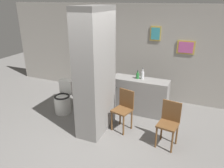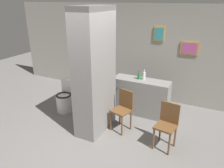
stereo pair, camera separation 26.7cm
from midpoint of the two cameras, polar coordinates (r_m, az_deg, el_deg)
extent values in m
plane|color=slate|center=(4.65, -8.18, -14.54)|extent=(14.00, 14.00, 0.00)
cube|color=gray|center=(6.31, 3.56, 8.48)|extent=(8.00, 0.06, 2.60)
cube|color=#B79338|center=(6.89, -9.46, 12.73)|extent=(0.36, 0.02, 0.48)
cube|color=#4C9959|center=(6.87, -9.52, 12.71)|extent=(0.30, 0.01, 0.39)
cube|color=#B79338|center=(5.90, 17.49, 9.11)|extent=(0.44, 0.02, 0.34)
cube|color=#B24C8C|center=(5.88, 17.48, 9.08)|extent=(0.36, 0.01, 0.28)
cube|color=#B79338|center=(5.97, 10.03, 12.84)|extent=(0.28, 0.02, 0.38)
cube|color=teal|center=(5.96, 9.99, 12.82)|extent=(0.23, 0.01, 0.31)
cube|color=gray|center=(4.45, -6.12, 2.80)|extent=(0.48, 1.01, 2.60)
cylinder|color=black|center=(4.34, -10.47, 5.53)|extent=(0.03, 0.40, 0.40)
cylinder|color=red|center=(4.35, -10.64, 5.55)|extent=(0.01, 0.07, 0.07)
cube|color=gray|center=(5.47, 5.81, -3.16)|extent=(1.38, 0.44, 0.89)
cylinder|color=silver|center=(5.69, -14.11, -5.27)|extent=(0.40, 0.40, 0.44)
torus|color=black|center=(5.59, -14.32, -3.16)|extent=(0.39, 0.39, 0.04)
cube|color=silver|center=(5.71, -12.92, -0.65)|extent=(0.36, 0.20, 0.36)
cylinder|color=brown|center=(4.82, -1.66, -9.66)|extent=(0.04, 0.04, 0.45)
cylinder|color=brown|center=(4.65, 1.34, -10.88)|extent=(0.04, 0.04, 0.45)
cylinder|color=brown|center=(5.03, 0.61, -8.22)|extent=(0.04, 0.04, 0.45)
cylinder|color=brown|center=(4.87, 3.56, -9.32)|extent=(0.04, 0.04, 0.45)
cube|color=brown|center=(4.72, 0.98, -6.96)|extent=(0.45, 0.45, 0.04)
cube|color=brown|center=(4.74, 2.22, -3.81)|extent=(0.36, 0.12, 0.41)
cylinder|color=brown|center=(4.37, 9.68, -13.61)|extent=(0.04, 0.04, 0.45)
cylinder|color=brown|center=(4.29, 13.64, -14.67)|extent=(0.04, 0.04, 0.45)
cylinder|color=brown|center=(4.62, 11.17, -11.64)|extent=(0.04, 0.04, 0.45)
cylinder|color=brown|center=(4.54, 14.92, -12.58)|extent=(0.04, 0.04, 0.45)
cube|color=brown|center=(4.32, 12.61, -10.43)|extent=(0.41, 0.41, 0.04)
cube|color=brown|center=(4.35, 13.59, -6.88)|extent=(0.37, 0.08, 0.41)
torus|color=black|center=(5.94, -9.14, -2.35)|extent=(0.69, 0.04, 0.69)
torus|color=black|center=(5.48, 0.47, -4.16)|extent=(0.69, 0.04, 0.69)
cylinder|color=maroon|center=(5.62, -4.58, -1.59)|extent=(0.99, 0.04, 0.04)
cylinder|color=maroon|center=(5.74, -6.96, -1.17)|extent=(0.03, 0.03, 0.35)
cylinder|color=maroon|center=(5.43, -0.04, -2.37)|extent=(0.03, 0.03, 0.32)
cube|color=black|center=(5.67, -7.05, 0.67)|extent=(0.16, 0.06, 0.04)
cylinder|color=#262626|center=(5.37, -0.04, -0.80)|extent=(0.03, 0.42, 0.03)
cylinder|color=silver|center=(5.29, 6.55, 2.23)|extent=(0.07, 0.07, 0.18)
cylinder|color=silver|center=(5.25, 6.61, 3.56)|extent=(0.03, 0.03, 0.08)
sphere|color=#333333|center=(5.24, 6.63, 4.06)|extent=(0.03, 0.03, 0.03)
cylinder|color=#267233|center=(5.31, 5.27, 2.08)|extent=(0.08, 0.08, 0.13)
cylinder|color=#267233|center=(5.28, 5.31, 3.03)|extent=(0.03, 0.03, 0.06)
sphere|color=#333333|center=(5.27, 5.32, 3.42)|extent=(0.03, 0.03, 0.03)
camera|label=1|loc=(0.13, -91.59, -0.63)|focal=35.00mm
camera|label=2|loc=(0.13, 88.41, 0.63)|focal=35.00mm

